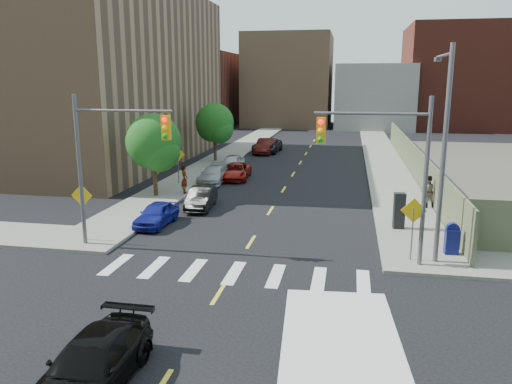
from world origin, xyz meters
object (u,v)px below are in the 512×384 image
at_px(parked_car_blue, 156,214).
at_px(pedestrian_east, 427,191).
at_px(parked_car_red, 236,171).
at_px(pedestrian_west, 185,180).
at_px(parked_car_black, 201,198).
at_px(black_sedan, 92,365).
at_px(payphone, 399,211).
at_px(parked_car_silver, 214,175).
at_px(mailbox, 452,239).
at_px(parked_car_grey, 267,145).
at_px(parked_car_maroon, 266,146).
at_px(parked_car_white, 232,163).

xyz_separation_m(parked_car_blue, pedestrian_east, (14.65, 6.14, 0.49)).
xyz_separation_m(parked_car_red, pedestrian_west, (-2.10, -6.12, 0.45)).
bearing_deg(parked_car_black, parked_car_red, 85.36).
distance_m(black_sedan, payphone, 17.65).
relative_size(parked_car_silver, mailbox, 3.14).
relative_size(parked_car_grey, pedestrian_west, 2.94).
height_order(pedestrian_west, pedestrian_east, pedestrian_east).
height_order(parked_car_blue, payphone, payphone).
bearing_deg(parked_car_red, parked_car_grey, 86.00).
height_order(parked_car_blue, parked_car_silver, parked_car_silver).
relative_size(black_sedan, payphone, 2.45).
bearing_deg(parked_car_red, parked_car_silver, -131.77).
bearing_deg(parked_car_blue, parked_car_silver, 92.14).
xyz_separation_m(parked_car_maroon, pedestrian_east, (13.35, -21.33, 0.33)).
xyz_separation_m(parked_car_silver, payphone, (12.60, -10.19, 0.44)).
xyz_separation_m(parked_car_silver, pedestrian_west, (-0.80, -4.44, 0.44)).
relative_size(parked_car_black, pedestrian_west, 2.08).
bearing_deg(pedestrian_east, mailbox, 65.94).
bearing_deg(mailbox, parked_car_black, 152.61).
bearing_deg(parked_car_red, black_sedan, -88.62).
distance_m(parked_car_white, parked_car_grey, 11.73).
height_order(parked_car_black, pedestrian_east, pedestrian_east).
distance_m(parked_car_white, pedestrian_east, 17.90).
bearing_deg(black_sedan, parked_car_maroon, 93.96).
xyz_separation_m(parked_car_blue, parked_car_grey, (1.30, 28.35, 0.14)).
bearing_deg(parked_car_grey, parked_car_red, -87.28).
bearing_deg(parked_car_blue, mailbox, -6.69).
bearing_deg(parked_car_grey, parked_car_silver, -91.69).
bearing_deg(parked_car_maroon, payphone, -63.80).
xyz_separation_m(parked_car_silver, parked_car_grey, (1.30, 16.84, 0.12)).
distance_m(parked_car_black, pedestrian_west, 3.82).
xyz_separation_m(parked_car_maroon, payphone, (11.30, -26.15, 0.29)).
xyz_separation_m(mailbox, payphone, (-1.93, 3.58, 0.24)).
bearing_deg(parked_car_maroon, parked_car_black, -87.17).
distance_m(parked_car_black, parked_car_silver, 7.71).
xyz_separation_m(parked_car_black, parked_car_grey, (0.00, 24.44, 0.12)).
xyz_separation_m(parked_car_white, black_sedan, (3.69, -30.67, -0.03)).
bearing_deg(mailbox, pedestrian_east, 86.79).
distance_m(parked_car_red, parked_car_maroon, 14.28).
bearing_deg(parked_car_maroon, mailbox, -63.19).
bearing_deg(parked_car_blue, parked_car_black, 73.77).
bearing_deg(parked_car_black, black_sedan, -86.51).
bearing_deg(pedestrian_west, parked_car_grey, -20.58).
xyz_separation_m(parked_car_white, parked_car_grey, (1.13, 11.68, 0.07)).
bearing_deg(payphone, parked_car_grey, 107.12).
xyz_separation_m(parked_car_grey, mailbox, (13.23, -30.61, 0.07)).
relative_size(parked_car_red, pedestrian_west, 2.42).
bearing_deg(parked_car_white, pedestrian_east, -34.70).
relative_size(parked_car_red, parked_car_silver, 1.02).
bearing_deg(pedestrian_west, black_sedan, 177.52).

